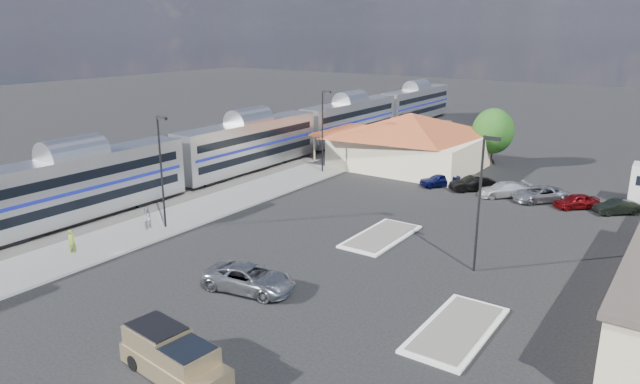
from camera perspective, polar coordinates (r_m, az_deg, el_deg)
The scene contains 22 objects.
ground at distance 44.06m, azimuth 0.28°, elevation -4.27°, with size 280.00×280.00×0.00m, color black.
railbed at distance 63.00m, azimuth -11.46°, elevation 1.74°, with size 16.00×100.00×0.12m, color #4C4944.
platform at distance 55.56m, azimuth -6.45°, elevation 0.07°, with size 5.50×92.00×0.18m, color gray.
passenger_train at distance 63.23m, azimuth -7.02°, elevation 4.60°, with size 3.00×104.00×5.55m.
freight_cars at distance 62.75m, azimuth -15.51°, elevation 3.16°, with size 2.80×46.00×4.00m.
station_depot at distance 65.59m, azimuth 8.90°, elevation 5.18°, with size 18.35×12.24×6.20m.
traffic_island_south at distance 43.69m, azimuth 6.12°, elevation -4.41°, with size 3.30×7.50×0.21m.
traffic_island_north at distance 31.63m, azimuth 13.50°, elevation -13.18°, with size 3.30×7.50×0.21m.
lamp_plat_s at distance 45.39m, azimuth -15.56°, elevation 2.77°, with size 1.08×0.25×9.00m.
lamp_plat_n at distance 61.49m, azimuth 0.32°, elevation 6.74°, with size 1.08×0.25×9.00m.
lamp_lot at distance 37.27m, azimuth 15.84°, elevation -0.09°, with size 1.08×0.25×9.00m.
tree_depot at distance 68.19m, azimuth 16.92°, elevation 5.85°, with size 4.71×4.71×6.63m.
pickup_truck at distance 27.71m, azimuth -14.35°, elevation -15.74°, with size 6.00×2.71×2.01m.
suv at distance 35.03m, azimuth -7.06°, elevation -8.57°, with size 2.63×5.70×1.58m, color #9C9FA3.
person_a at distance 43.27m, azimuth -23.57°, elevation -4.58°, with size 0.64×0.42×1.75m, color #9FBE3B.
person_b at distance 46.55m, azimuth -16.97°, elevation -2.50°, with size 0.85×0.66×1.75m, color silver.
parked_car_a at distance 58.35m, azimuth 11.90°, elevation 1.21°, with size 1.64×4.08×1.39m, color #0D1243.
parked_car_b at distance 57.52m, azimuth 14.95°, elevation 0.81°, with size 1.51×4.34×1.43m, color black.
parked_car_c at distance 56.31m, azimuth 17.89°, elevation 0.24°, with size 1.96×4.83×1.40m, color silver.
parked_car_d at distance 55.82m, azimuth 21.11°, elevation -0.20°, with size 2.36×5.13×1.42m, color gray.
parked_car_e at distance 54.96m, azimuth 24.24°, elevation -0.85°, with size 1.57×3.90×1.33m, color maroon.
parked_car_f at distance 54.84m, azimuth 27.56°, elevation -1.33°, with size 1.36×3.89×1.28m, color black.
Camera 1 is at (23.30, -34.11, 15.34)m, focal length 32.00 mm.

